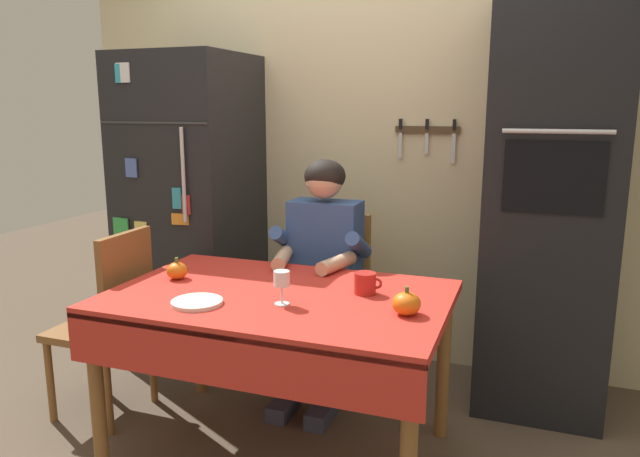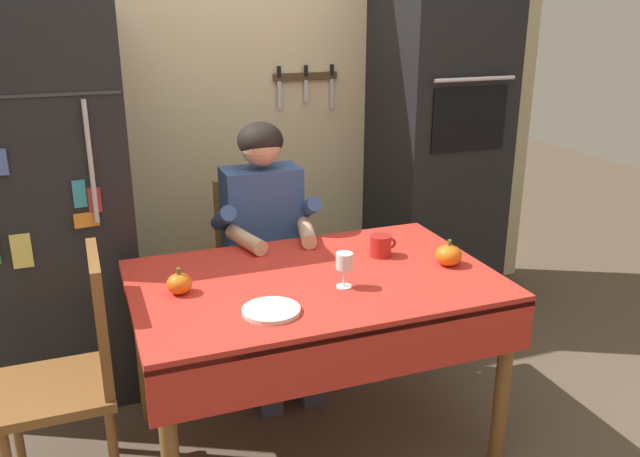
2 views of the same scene
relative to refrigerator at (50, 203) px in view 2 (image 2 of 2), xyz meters
The scene contains 13 objects.
ground_plane 1.62m from the refrigerator, 45.29° to the right, with size 10.00×10.00×0.00m, color brown.
back_wall_assembly 1.15m from the refrigerator, 21.32° to the left, with size 3.70×0.13×2.60m.
refrigerator is the anchor object (origin of this frame).
wall_oven 2.01m from the refrigerator, ahead, with size 0.60×0.64×2.10m.
dining_table 1.32m from the refrigerator, 42.91° to the right, with size 1.40×0.90×0.74m.
chair_behind_person 1.01m from the refrigerator, ahead, with size 0.40×0.40×0.93m.
seated_person 0.98m from the refrigerator, 16.77° to the right, with size 0.47×0.55×1.25m.
chair_left_side 0.91m from the refrigerator, 86.57° to the right, with size 0.40×0.40×0.93m.
coffee_mug 1.50m from the refrigerator, 29.97° to the right, with size 0.12×0.09×0.09m.
wine_glass 1.43m from the refrigerator, 44.14° to the right, with size 0.06×0.06×0.14m.
pumpkin_large 0.94m from the refrigerator, 62.24° to the right, with size 0.09×0.09×0.10m.
pumpkin_medium 1.78m from the refrigerator, 31.91° to the right, with size 0.11×0.11×0.11m.
serving_tray 1.32m from the refrigerator, 57.37° to the right, with size 0.20×0.20×0.02m, color silver.
Camera 2 is at (-0.82, -2.13, 1.76)m, focal length 37.10 mm.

